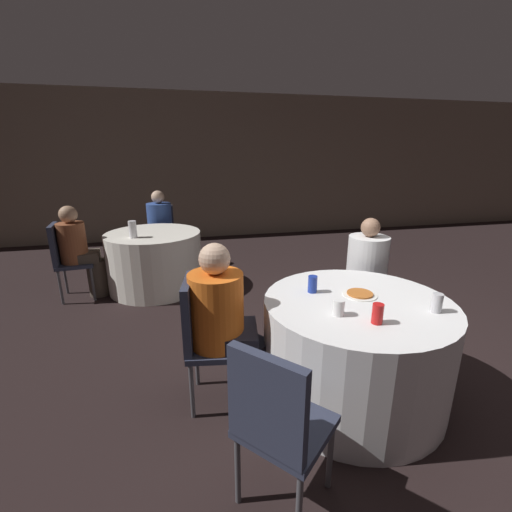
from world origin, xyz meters
TOP-DOWN VIEW (x-y plane):
  - ground_plane at (0.00, 0.00)m, footprint 16.00×16.00m
  - wall_back at (0.00, 5.01)m, footprint 16.00×0.06m
  - table_near at (-0.25, -0.13)m, footprint 1.29×1.29m
  - table_far at (-1.73, 2.31)m, footprint 1.18×1.18m
  - chair_near_west at (-1.29, 0.03)m, footprint 0.46×0.46m
  - chair_near_southwest at (-1.03, -0.84)m, footprint 0.56×0.56m
  - chair_near_northeast at (0.34, 0.75)m, footprint 0.55×0.55m
  - chair_far_north at (-1.68, 3.31)m, footprint 0.42×0.43m
  - chair_far_west at (-2.73, 2.19)m, footprint 0.45×0.44m
  - person_white_shirt at (0.25, 0.62)m, footprint 0.48×0.51m
  - person_orange_shirt at (-1.14, 0.01)m, footprint 0.52×0.39m
  - person_floral_shirt at (-2.56, 2.21)m, footprint 0.49×0.33m
  - person_blue_shirt at (-1.69, 3.15)m, footprint 0.37×0.52m
  - pizza_plate_near at (-0.19, -0.04)m, footprint 0.24×0.24m
  - soda_can_silver at (0.14, -0.39)m, footprint 0.07×0.07m
  - soda_can_red at (-0.30, -0.44)m, footprint 0.07×0.07m
  - soda_can_blue at (-0.50, 0.08)m, footprint 0.07×0.07m
  - cup_near at (-0.48, -0.30)m, footprint 0.07×0.07m
  - bottle_far at (-1.94, 2.09)m, footprint 0.09×0.09m

SIDE VIEW (x-z plane):
  - ground_plane at x=0.00m, z-range 0.00..0.00m
  - table_near at x=-0.25m, z-range 0.00..0.74m
  - table_far at x=-1.73m, z-range 0.00..0.74m
  - chair_near_west at x=-1.29m, z-range 0.09..1.00m
  - chair_near_southwest at x=-1.03m, z-range 0.09..1.00m
  - chair_near_northeast at x=0.34m, z-range 0.09..1.00m
  - chair_far_north at x=-1.68m, z-range 0.09..1.00m
  - chair_far_west at x=-2.73m, z-range 0.09..1.00m
  - person_floral_shirt at x=-2.56m, z-range 0.00..1.12m
  - person_white_shirt at x=0.25m, z-range 0.02..1.16m
  - person_orange_shirt at x=-1.14m, z-range 0.02..1.18m
  - person_blue_shirt at x=-1.69m, z-range 0.02..1.18m
  - pizza_plate_near at x=-0.19m, z-range 0.74..0.75m
  - cup_near at x=-0.48m, z-range 0.74..0.84m
  - soda_can_silver at x=0.14m, z-range 0.74..0.86m
  - soda_can_red at x=-0.30m, z-range 0.74..0.86m
  - soda_can_blue at x=-0.50m, z-range 0.74..0.86m
  - bottle_far at x=-1.94m, z-range 0.74..0.94m
  - wall_back at x=0.00m, z-range 0.00..2.80m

